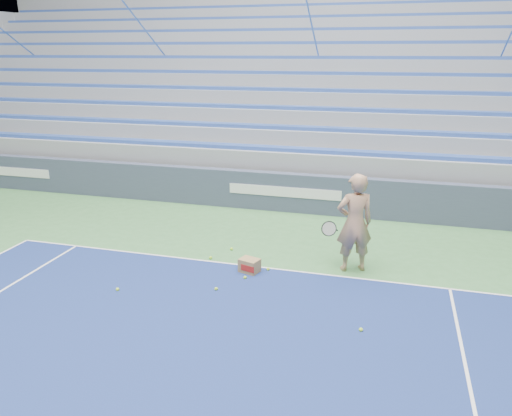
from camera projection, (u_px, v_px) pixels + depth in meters
The scene contains 11 objects.
sponsor_barrier at pixel (285, 192), 14.11m from camera, with size 30.00×0.32×1.10m.
bleachers at pixel (319, 107), 18.83m from camera, with size 31.00×9.15×7.30m.
tennis_player at pixel (354, 223), 10.12m from camera, with size 1.05×0.99×2.07m.
ball_box at pixel (249, 266), 10.26m from camera, with size 0.46×0.40×0.29m.
tennis_ball_0 at pixel (118, 289), 9.48m from camera, with size 0.07×0.07×0.07m, color #BBF031.
tennis_ball_1 at pixel (268, 269), 10.36m from camera, with size 0.07×0.07×0.07m, color #BBF031.
tennis_ball_2 at pixel (216, 289), 9.50m from camera, with size 0.07×0.07×0.07m, color #BBF031.
tennis_ball_3 at pixel (361, 330), 8.11m from camera, with size 0.07×0.07×0.07m, color #BBF031.
tennis_ball_4 at pixel (211, 258), 10.94m from camera, with size 0.07×0.07×0.07m, color #BBF031.
tennis_ball_5 at pixel (245, 278), 9.98m from camera, with size 0.07×0.07×0.07m, color #BBF031.
tennis_ball_6 at pixel (232, 249), 11.43m from camera, with size 0.07×0.07×0.07m, color #BBF031.
Camera 1 is at (2.85, 2.56, 4.36)m, focal length 35.00 mm.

